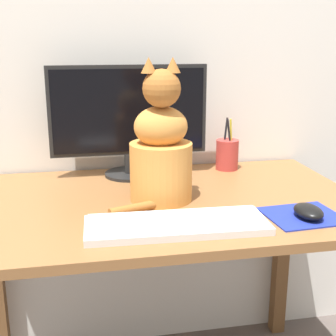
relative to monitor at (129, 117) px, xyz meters
name	(u,v)px	position (x,y,z in m)	size (l,w,h in m)	color
wall_back	(140,11)	(0.06, 0.13, 0.33)	(7.00, 0.04, 2.50)	silver
desk	(161,232)	(0.06, -0.26, -0.30)	(1.15, 0.71, 0.72)	brown
monitor	(129,117)	(0.00, 0.00, 0.00)	(0.52, 0.17, 0.37)	black
keyboard	(177,224)	(0.06, -0.48, -0.19)	(0.45, 0.17, 0.02)	silver
mousepad_right	(303,216)	(0.40, -0.46, -0.20)	(0.20, 0.18, 0.00)	#1E2D9E
computer_mouse_right	(308,211)	(0.40, -0.48, -0.18)	(0.07, 0.10, 0.03)	black
cat	(160,150)	(0.06, -0.26, -0.05)	(0.25, 0.21, 0.40)	#D6893D
pen_cup	(227,154)	(0.34, 0.01, -0.14)	(0.08, 0.08, 0.18)	#B23833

